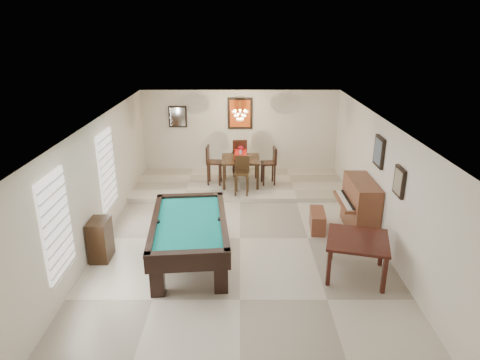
{
  "coord_description": "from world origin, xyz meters",
  "views": [
    {
      "loc": [
        0.0,
        -8.43,
        4.44
      ],
      "look_at": [
        0.0,
        0.6,
        1.15
      ],
      "focal_mm": 32.0,
      "sensor_mm": 36.0,
      "label": 1
    }
  ],
  "objects_px": {
    "apothecary_chest": "(100,240)",
    "dining_chair_north": "(239,157)",
    "dining_table": "(241,169)",
    "dining_chair_west": "(214,165)",
    "pool_table": "(190,242)",
    "square_table": "(356,257)",
    "flower_vase": "(241,150)",
    "dining_chair_south": "(242,176)",
    "dining_chair_east": "(268,166)",
    "upright_piano": "(354,206)",
    "piano_bench": "(317,221)",
    "chandelier": "(240,112)"
  },
  "relations": [
    {
      "from": "apothecary_chest",
      "to": "dining_chair_north",
      "type": "distance_m",
      "value": 5.5
    },
    {
      "from": "dining_table",
      "to": "dining_chair_west",
      "type": "distance_m",
      "value": 0.76
    },
    {
      "from": "pool_table",
      "to": "dining_chair_north",
      "type": "relative_size",
      "value": 2.31
    },
    {
      "from": "square_table",
      "to": "dining_chair_west",
      "type": "xyz_separation_m",
      "value": [
        -2.9,
        4.6,
        0.3
      ]
    },
    {
      "from": "apothecary_chest",
      "to": "flower_vase",
      "type": "height_order",
      "value": "flower_vase"
    },
    {
      "from": "flower_vase",
      "to": "dining_chair_south",
      "type": "height_order",
      "value": "flower_vase"
    },
    {
      "from": "dining_chair_north",
      "to": "dining_chair_east",
      "type": "xyz_separation_m",
      "value": [
        0.83,
        -0.77,
        -0.04
      ]
    },
    {
      "from": "upright_piano",
      "to": "apothecary_chest",
      "type": "bearing_deg",
      "value": -166.48
    },
    {
      "from": "piano_bench",
      "to": "dining_chair_south",
      "type": "relative_size",
      "value": 0.78
    },
    {
      "from": "upright_piano",
      "to": "dining_chair_east",
      "type": "xyz_separation_m",
      "value": [
        -1.77,
        2.7,
        0.06
      ]
    },
    {
      "from": "dining_chair_north",
      "to": "flower_vase",
      "type": "bearing_deg",
      "value": 87.65
    },
    {
      "from": "flower_vase",
      "to": "dining_chair_north",
      "type": "relative_size",
      "value": 0.22
    },
    {
      "from": "dining_chair_west",
      "to": "chandelier",
      "type": "bearing_deg",
      "value": -80.78
    },
    {
      "from": "piano_bench",
      "to": "chandelier",
      "type": "distance_m",
      "value": 3.84
    },
    {
      "from": "piano_bench",
      "to": "chandelier",
      "type": "height_order",
      "value": "chandelier"
    },
    {
      "from": "pool_table",
      "to": "chandelier",
      "type": "height_order",
      "value": "chandelier"
    },
    {
      "from": "dining_table",
      "to": "dining_chair_west",
      "type": "height_order",
      "value": "dining_chair_west"
    },
    {
      "from": "dining_chair_south",
      "to": "dining_chair_west",
      "type": "relative_size",
      "value": 0.93
    },
    {
      "from": "dining_table",
      "to": "dining_chair_south",
      "type": "bearing_deg",
      "value": -87.98
    },
    {
      "from": "pool_table",
      "to": "chandelier",
      "type": "distance_m",
      "value": 4.64
    },
    {
      "from": "dining_table",
      "to": "dining_chair_west",
      "type": "bearing_deg",
      "value": 179.17
    },
    {
      "from": "upright_piano",
      "to": "chandelier",
      "type": "distance_m",
      "value": 4.11
    },
    {
      "from": "square_table",
      "to": "apothecary_chest",
      "type": "xyz_separation_m",
      "value": [
        -4.94,
        0.6,
        0.04
      ]
    },
    {
      "from": "dining_table",
      "to": "dining_chair_south",
      "type": "xyz_separation_m",
      "value": [
        0.03,
        -0.79,
        0.07
      ]
    },
    {
      "from": "dining_chair_east",
      "to": "chandelier",
      "type": "bearing_deg",
      "value": -101.57
    },
    {
      "from": "pool_table",
      "to": "chandelier",
      "type": "xyz_separation_m",
      "value": [
        0.98,
        4.18,
        1.76
      ]
    },
    {
      "from": "flower_vase",
      "to": "dining_chair_north",
      "type": "height_order",
      "value": "dining_chair_north"
    },
    {
      "from": "upright_piano",
      "to": "dining_chair_north",
      "type": "distance_m",
      "value": 4.34
    },
    {
      "from": "dining_chair_south",
      "to": "flower_vase",
      "type": "bearing_deg",
      "value": 97.23
    },
    {
      "from": "chandelier",
      "to": "pool_table",
      "type": "bearing_deg",
      "value": -103.21
    },
    {
      "from": "dining_chair_east",
      "to": "chandelier",
      "type": "distance_m",
      "value": 1.74
    },
    {
      "from": "pool_table",
      "to": "dining_chair_north",
      "type": "bearing_deg",
      "value": 73.5
    },
    {
      "from": "square_table",
      "to": "flower_vase",
      "type": "relative_size",
      "value": 4.31
    },
    {
      "from": "pool_table",
      "to": "dining_chair_north",
      "type": "distance_m",
      "value": 4.98
    },
    {
      "from": "pool_table",
      "to": "apothecary_chest",
      "type": "distance_m",
      "value": 1.8
    },
    {
      "from": "piano_bench",
      "to": "dining_chair_west",
      "type": "bearing_deg",
      "value": 132.73
    },
    {
      "from": "upright_piano",
      "to": "dining_table",
      "type": "distance_m",
      "value": 3.72
    },
    {
      "from": "piano_bench",
      "to": "dining_chair_west",
      "type": "height_order",
      "value": "dining_chair_west"
    },
    {
      "from": "dining_table",
      "to": "dining_chair_east",
      "type": "height_order",
      "value": "dining_chair_east"
    },
    {
      "from": "dining_chair_east",
      "to": "chandelier",
      "type": "height_order",
      "value": "chandelier"
    },
    {
      "from": "apothecary_chest",
      "to": "dining_chair_west",
      "type": "height_order",
      "value": "dining_chair_west"
    },
    {
      "from": "pool_table",
      "to": "apothecary_chest",
      "type": "bearing_deg",
      "value": 170.68
    },
    {
      "from": "piano_bench",
      "to": "flower_vase",
      "type": "height_order",
      "value": "flower_vase"
    },
    {
      "from": "pool_table",
      "to": "dining_chair_south",
      "type": "height_order",
      "value": "dining_chair_south"
    },
    {
      "from": "square_table",
      "to": "pool_table",
      "type": "bearing_deg",
      "value": 171.38
    },
    {
      "from": "dining_chair_south",
      "to": "dining_chair_north",
      "type": "xyz_separation_m",
      "value": [
        -0.07,
        1.56,
        0.06
      ]
    },
    {
      "from": "apothecary_chest",
      "to": "dining_chair_north",
      "type": "relative_size",
      "value": 0.73
    },
    {
      "from": "dining_chair_east",
      "to": "flower_vase",
      "type": "bearing_deg",
      "value": -96.27
    },
    {
      "from": "apothecary_chest",
      "to": "dining_chair_west",
      "type": "distance_m",
      "value": 4.5
    },
    {
      "from": "square_table",
      "to": "dining_chair_north",
      "type": "height_order",
      "value": "dining_chair_north"
    }
  ]
}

